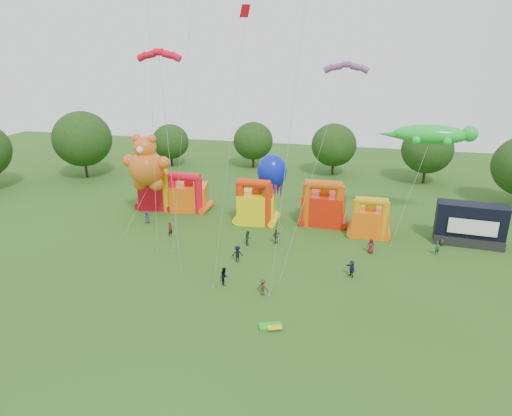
% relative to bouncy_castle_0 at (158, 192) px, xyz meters
% --- Properties ---
extents(ground, '(160.00, 160.00, 0.00)m').
position_rel_bouncy_castle_0_xyz_m(ground, '(16.32, -29.46, -2.46)').
color(ground, '#304D15').
rests_on(ground, ground).
extents(tree_ring, '(119.99, 122.06, 12.07)m').
position_rel_bouncy_castle_0_xyz_m(tree_ring, '(15.18, -28.86, 3.80)').
color(tree_ring, '#352314').
rests_on(tree_ring, ground).
extents(bouncy_castle_0, '(5.69, 4.86, 6.48)m').
position_rel_bouncy_castle_0_xyz_m(bouncy_castle_0, '(0.00, 0.00, 0.00)').
color(bouncy_castle_0, red).
rests_on(bouncy_castle_0, ground).
extents(bouncy_castle_1, '(5.89, 5.08, 5.99)m').
position_rel_bouncy_castle_0_xyz_m(bouncy_castle_1, '(4.82, 0.20, -0.18)').
color(bouncy_castle_1, '#F35F0D').
rests_on(bouncy_castle_1, ground).
extents(bouncy_castle_2, '(5.33, 4.44, 6.52)m').
position_rel_bouncy_castle_0_xyz_m(bouncy_castle_2, '(15.66, -2.50, 0.02)').
color(bouncy_castle_2, yellow).
rests_on(bouncy_castle_2, ground).
extents(bouncy_castle_3, '(5.75, 4.73, 6.55)m').
position_rel_bouncy_castle_0_xyz_m(bouncy_castle_3, '(24.64, -0.84, 0.02)').
color(bouncy_castle_3, red).
rests_on(bouncy_castle_3, ground).
extents(bouncy_castle_4, '(4.55, 3.68, 5.51)m').
position_rel_bouncy_castle_0_xyz_m(bouncy_castle_4, '(30.77, -3.59, -0.34)').
color(bouncy_castle_4, '#FB620D').
rests_on(bouncy_castle_4, ground).
extents(stage_trailer, '(8.18, 3.64, 5.13)m').
position_rel_bouncy_castle_0_xyz_m(stage_trailer, '(42.65, -3.33, 0.01)').
color(stage_trailer, black).
rests_on(stage_trailer, ground).
extents(teddy_bear_kite, '(6.78, 9.48, 11.99)m').
position_rel_bouncy_castle_0_xyz_m(teddy_bear_kite, '(0.63, -4.51, 4.61)').
color(teddy_bear_kite, '#D75F17').
rests_on(teddy_bear_kite, ground).
extents(gecko_kite, '(12.41, 11.58, 13.56)m').
position_rel_bouncy_castle_0_xyz_m(gecko_kite, '(35.85, -1.03, 4.21)').
color(gecko_kite, green).
rests_on(gecko_kite, ground).
extents(octopus_kite, '(4.18, 5.49, 9.43)m').
position_rel_bouncy_castle_0_xyz_m(octopus_kite, '(17.75, -1.27, 2.86)').
color(octopus_kite, '#0C1CB5').
rests_on(octopus_kite, ground).
extents(parafoil_kites, '(26.97, 12.28, 31.33)m').
position_rel_bouncy_castle_0_xyz_m(parafoil_kites, '(17.76, -11.94, 9.59)').
color(parafoil_kites, red).
rests_on(parafoil_kites, ground).
extents(diamond_kites, '(15.81, 13.86, 33.43)m').
position_rel_bouncy_castle_0_xyz_m(diamond_kites, '(17.56, -15.93, 12.17)').
color(diamond_kites, red).
rests_on(diamond_kites, ground).
extents(folded_kite_bundle, '(2.23, 1.66, 0.31)m').
position_rel_bouncy_castle_0_xyz_m(folded_kite_bundle, '(22.61, -26.39, -2.32)').
color(folded_kite_bundle, green).
rests_on(folded_kite_bundle, ground).
extents(spectator_0, '(0.93, 0.77, 1.63)m').
position_rel_bouncy_castle_0_xyz_m(spectator_0, '(1.17, -6.19, -1.64)').
color(spectator_0, '#312B48').
rests_on(spectator_0, ground).
extents(spectator_1, '(0.73, 0.82, 1.88)m').
position_rel_bouncy_castle_0_xyz_m(spectator_1, '(6.09, -9.68, -1.52)').
color(spectator_1, '#50171E').
rests_on(spectator_1, ground).
extents(spectator_2, '(0.83, 0.99, 1.84)m').
position_rel_bouncy_castle_0_xyz_m(spectator_2, '(16.41, -9.97, -1.54)').
color(spectator_2, '#173A27').
rests_on(spectator_2, ground).
extents(spectator_3, '(1.40, 1.03, 1.94)m').
position_rel_bouncy_castle_0_xyz_m(spectator_3, '(16.37, -14.71, -1.49)').
color(spectator_3, black).
rests_on(spectator_3, ground).
extents(spectator_4, '(1.12, 1.16, 1.95)m').
position_rel_bouncy_castle_0_xyz_m(spectator_4, '(19.69, -8.85, -1.49)').
color(spectator_4, '#3D2E18').
rests_on(spectator_4, ground).
extents(spectator_5, '(1.32, 1.75, 1.84)m').
position_rel_bouncy_castle_0_xyz_m(spectator_5, '(29.00, -15.34, -1.54)').
color(spectator_5, '#262A40').
rests_on(spectator_5, ground).
extents(spectator_6, '(0.97, 0.71, 1.82)m').
position_rel_bouncy_castle_0_xyz_m(spectator_6, '(31.01, -8.95, -1.55)').
color(spectator_6, maroon).
rests_on(spectator_6, ground).
extents(spectator_7, '(0.73, 0.65, 1.68)m').
position_rel_bouncy_castle_0_xyz_m(spectator_7, '(38.52, -7.71, -1.62)').
color(spectator_7, '#1C4726').
rests_on(spectator_7, ground).
extents(spectator_8, '(0.99, 1.10, 1.86)m').
position_rel_bouncy_castle_0_xyz_m(spectator_8, '(16.42, -19.93, -1.53)').
color(spectator_8, black).
rests_on(spectator_8, ground).
extents(spectator_9, '(1.25, 0.96, 1.71)m').
position_rel_bouncy_castle_0_xyz_m(spectator_9, '(20.72, -21.17, -1.60)').
color(spectator_9, '#3E2A18').
rests_on(spectator_9, ground).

